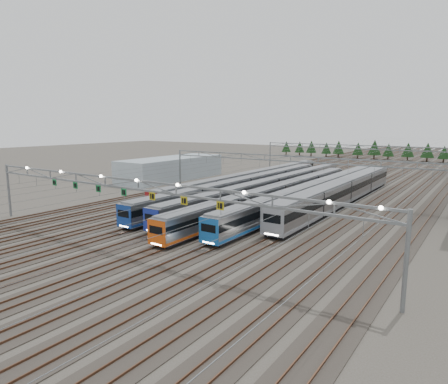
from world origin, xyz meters
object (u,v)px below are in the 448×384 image
Objects in this scene: train_e at (315,192)px; west_shed at (172,168)px; train_f at (342,192)px; gantry_mid at (290,163)px; gantry_near at (137,187)px; gantry_far at (357,150)px; train_b at (245,186)px; train_d at (279,194)px; train_a at (253,179)px; train_c at (273,187)px.

west_shed reaches higher than train_e.
gantry_mid is (-11.25, 2.74, 4.05)m from train_f.
gantry_mid is (0.05, 40.12, -0.70)m from gantry_near.
gantry_mid is at bearing -90.00° from gantry_far.
train_e is (13.50, 2.07, -0.00)m from train_b.
west_shed is (-34.88, 4.81, -3.65)m from gantry_mid.
train_d is at bearing 85.73° from gantry_near.
train_f is 12.27m from gantry_mid.
gantry_near reaches higher than train_b.
train_b is 9.67m from train_d.
gantry_mid is at bearing -24.87° from train_a.
train_a is 1.14× the size of gantry_near.
gantry_far is at bearing 97.89° from train_e.
train_d is at bearing -143.73° from train_f.
train_d is (13.50, -14.56, 0.05)m from train_a.
train_b is (4.50, -11.02, 0.10)m from train_a.
train_a is at bearing 153.57° from train_e.
train_f is at bearing -13.70° from gantry_mid.
train_d is 0.94× the size of train_e.
gantry_far is (2.25, 47.90, 4.37)m from train_c.
gantry_far reaches higher than train_b.
train_b is 1.01× the size of train_d.
train_e is 1.22× the size of train_f.
gantry_mid is at bearing 166.30° from train_f.
train_a is 0.99× the size of train_e.
train_b is at bearing -67.78° from train_a.
train_a is 20.10m from train_e.
train_b is at bearing -20.68° from west_shed.
gantry_far reaches higher than train_c.
gantry_far is at bearing 90.00° from gantry_mid.
gantry_near is (-2.30, -30.77, 5.09)m from train_d.
train_a is at bearing 112.22° from train_b.
train_d is 1.08× the size of gantry_mid.
train_b is 0.95× the size of train_e.
train_c is 1.18× the size of gantry_near.
train_a is 11.90m from train_b.
train_b is at bearing -170.35° from train_f.
train_b is at bearing 101.05° from gantry_near.
train_a is 12.12m from train_c.
gantry_mid reaches higher than west_shed.
train_f reaches higher than train_c.
gantry_mid is at bearing 89.93° from gantry_near.
train_f is at bearing 12.39° from train_e.
train_e is at bearing -28.93° from gantry_mid.
train_b is 51.43m from gantry_far.
west_shed is (-28.13, 10.62, 0.70)m from train_b.
train_e is 1.15× the size of gantry_mid.
train_b is 1.09× the size of gantry_near.
train_f is at bearing 73.18° from gantry_near.
train_a is 2.13× the size of west_shed.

